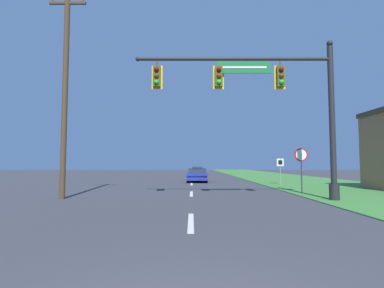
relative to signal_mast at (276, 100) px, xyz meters
name	(u,v)px	position (x,y,z in m)	size (l,w,h in m)	color
grass_verge_right	(289,179)	(6.64, 19.10, -4.55)	(10.00, 110.00, 0.04)	#428438
road_center_line	(192,184)	(-3.86, 11.10, -4.56)	(0.16, 34.80, 0.01)	silver
signal_mast	(276,100)	(0.00, 0.00, 0.00)	(9.19, 0.47, 7.31)	#232326
car_ahead	(198,175)	(-3.33, 14.35, -3.96)	(1.94, 4.67, 1.19)	black
far_car	(198,171)	(-3.01, 33.43, -3.96)	(1.82, 4.30, 1.19)	black
stop_sign	(302,160)	(2.39, 3.56, -2.70)	(0.76, 0.07, 2.50)	gray
route_sign_post	(281,165)	(3.17, 10.28, -3.04)	(0.55, 0.06, 2.03)	gray
utility_pole_near	(66,86)	(-9.95, 0.73, 0.82)	(1.80, 0.26, 10.44)	#4C3823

